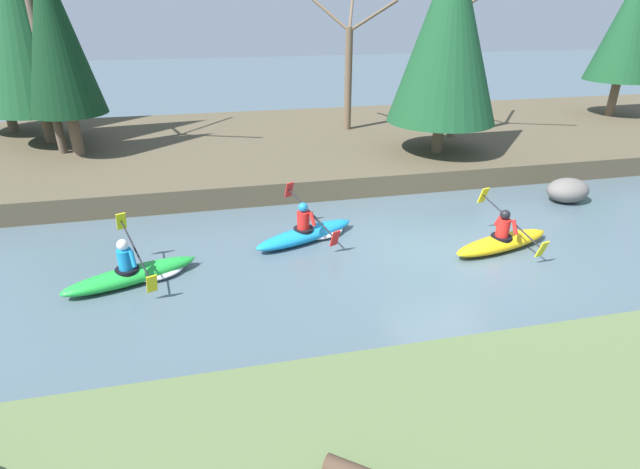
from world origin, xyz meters
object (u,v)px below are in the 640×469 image
(kayaker_trailing, at_px, (136,273))
(boulder_midstream, at_px, (568,190))
(kayaker_middle, at_px, (309,232))
(kayaker_lead, at_px, (503,240))

(kayaker_trailing, xyz_separation_m, boulder_midstream, (11.70, 2.05, 0.15))
(kayaker_middle, distance_m, kayaker_trailing, 4.07)
(kayaker_middle, bearing_deg, boulder_midstream, -16.96)
(kayaker_lead, bearing_deg, boulder_midstream, 19.68)
(kayaker_lead, height_order, boulder_midstream, kayaker_lead)
(kayaker_middle, distance_m, boulder_midstream, 7.86)
(kayaker_lead, xyz_separation_m, kayaker_middle, (-4.33, 1.49, -0.02))
(kayaker_middle, relative_size, boulder_midstream, 2.23)
(kayaker_middle, bearing_deg, kayaker_lead, -42.33)
(boulder_midstream, bearing_deg, kayaker_trailing, -170.04)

